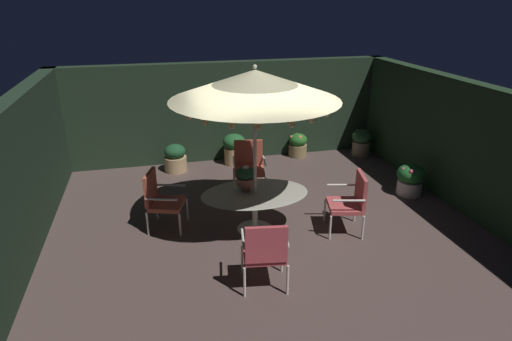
# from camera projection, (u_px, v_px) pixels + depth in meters

# --- Properties ---
(ground_plane) EXTENTS (7.91, 7.57, 0.02)m
(ground_plane) POSITION_uv_depth(u_px,v_px,m) (266.00, 227.00, 7.60)
(ground_plane) COLOR brown
(hedge_backdrop_rear) EXTENTS (7.91, 0.30, 2.34)m
(hedge_backdrop_rear) POSITION_uv_depth(u_px,v_px,m) (227.00, 111.00, 10.43)
(hedge_backdrop_rear) COLOR #1D2E1E
(hedge_backdrop_rear) RESTS_ON ground_plane
(hedge_backdrop_left) EXTENTS (0.30, 7.57, 2.34)m
(hedge_backdrop_left) POSITION_uv_depth(u_px,v_px,m) (14.00, 187.00, 6.32)
(hedge_backdrop_left) COLOR #1D2E1F
(hedge_backdrop_left) RESTS_ON ground_plane
(hedge_backdrop_right) EXTENTS (0.30, 7.57, 2.34)m
(hedge_backdrop_right) POSITION_uv_depth(u_px,v_px,m) (466.00, 146.00, 8.00)
(hedge_backdrop_right) COLOR #1D331E
(hedge_backdrop_right) RESTS_ON ground_plane
(patio_dining_table) EXTENTS (1.80, 1.22, 0.71)m
(patio_dining_table) POSITION_uv_depth(u_px,v_px,m) (255.00, 200.00, 7.27)
(patio_dining_table) COLOR silver
(patio_dining_table) RESTS_ON ground_plane
(patio_umbrella) EXTENTS (2.64, 2.64, 2.80)m
(patio_umbrella) POSITION_uv_depth(u_px,v_px,m) (255.00, 85.00, 6.55)
(patio_umbrella) COLOR beige
(patio_umbrella) RESTS_ON ground_plane
(centerpiece_planter) EXTENTS (0.34, 0.34, 0.45)m
(centerpiece_planter) POSITION_uv_depth(u_px,v_px,m) (246.00, 176.00, 7.20)
(centerpiece_planter) COLOR #AC614B
(centerpiece_planter) RESTS_ON patio_dining_table
(patio_chair_north) EXTENTS (0.71, 0.77, 1.03)m
(patio_chair_north) POSITION_uv_depth(u_px,v_px,m) (351.00, 199.00, 7.27)
(patio_chair_north) COLOR silver
(patio_chair_north) RESTS_ON ground_plane
(patio_chair_northeast) EXTENTS (0.72, 0.65, 1.05)m
(patio_chair_northeast) POSITION_uv_depth(u_px,v_px,m) (249.00, 164.00, 8.75)
(patio_chair_northeast) COLOR silver
(patio_chair_northeast) RESTS_ON ground_plane
(patio_chair_east) EXTENTS (0.73, 0.75, 1.02)m
(patio_chair_east) POSITION_uv_depth(u_px,v_px,m) (160.00, 197.00, 7.37)
(patio_chair_east) COLOR silver
(patio_chair_east) RESTS_ON ground_plane
(patio_chair_southeast) EXTENTS (0.69, 0.64, 1.04)m
(patio_chair_southeast) POSITION_uv_depth(u_px,v_px,m) (265.00, 250.00, 5.78)
(patio_chair_southeast) COLOR silver
(patio_chair_southeast) RESTS_ON ground_plane
(potted_plant_left_far) EXTENTS (0.45, 0.45, 0.58)m
(potted_plant_left_far) POSITION_uv_depth(u_px,v_px,m) (298.00, 145.00, 10.82)
(potted_plant_left_far) COLOR olive
(potted_plant_left_far) RESTS_ON ground_plane
(potted_plant_left_near) EXTENTS (0.49, 0.49, 0.67)m
(potted_plant_left_near) POSITION_uv_depth(u_px,v_px,m) (361.00, 141.00, 10.84)
(potted_plant_left_near) COLOR #7D6853
(potted_plant_left_near) RESTS_ON ground_plane
(potted_plant_back_center) EXTENTS (0.53, 0.53, 0.74)m
(potted_plant_back_center) POSITION_uv_depth(u_px,v_px,m) (234.00, 148.00, 10.28)
(potted_plant_back_center) COLOR tan
(potted_plant_back_center) RESTS_ON ground_plane
(potted_plant_back_right) EXTENTS (0.55, 0.55, 0.63)m
(potted_plant_back_right) POSITION_uv_depth(u_px,v_px,m) (410.00, 179.00, 8.72)
(potted_plant_back_right) COLOR beige
(potted_plant_back_right) RESTS_ON ground_plane
(potted_plant_back_left) EXTENTS (0.50, 0.50, 0.64)m
(potted_plant_back_left) POSITION_uv_depth(u_px,v_px,m) (175.00, 158.00, 9.89)
(potted_plant_back_left) COLOR tan
(potted_plant_back_left) RESTS_ON ground_plane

